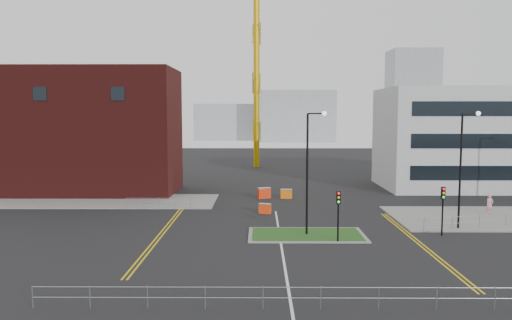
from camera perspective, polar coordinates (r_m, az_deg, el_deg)
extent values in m
plane|color=black|center=(29.72, 3.34, -12.32)|extent=(200.00, 200.00, 0.00)
cube|color=slate|center=(54.32, -19.58, -4.44)|extent=(28.00, 8.00, 0.12)
cube|color=slate|center=(37.54, 5.80, -8.51)|extent=(8.60, 4.60, 0.08)
cube|color=#1C4416|center=(37.53, 5.80, -8.48)|extent=(8.00, 4.00, 0.12)
cube|color=#461211|center=(59.27, -17.82, 3.17)|extent=(18.00, 10.00, 14.00)
cube|color=black|center=(56.01, -23.47, 6.96)|extent=(1.40, 0.10, 1.40)
cube|color=black|center=(53.30, -15.52, 7.31)|extent=(1.40, 0.10, 1.40)
cube|color=#AAACAF|center=(66.32, 24.92, 2.27)|extent=(25.00, 12.00, 12.00)
cube|color=black|center=(61.17, 27.12, -1.34)|extent=(22.00, 0.10, 1.60)
cube|color=black|center=(60.90, 27.26, 1.94)|extent=(22.00, 0.10, 1.60)
cylinder|color=#C2960B|center=(83.62, 0.06, 10.58)|extent=(1.00, 1.00, 33.20)
cylinder|color=black|center=(36.72, 5.86, -1.74)|extent=(0.16, 0.16, 9.00)
cylinder|color=black|center=(36.50, 6.87, 5.29)|extent=(1.20, 0.10, 0.10)
sphere|color=silver|center=(36.57, 7.81, 5.28)|extent=(0.36, 0.36, 0.36)
cylinder|color=black|center=(41.54, 22.31, -1.29)|extent=(0.16, 0.16, 9.00)
cylinder|color=black|center=(41.52, 23.30, 4.90)|extent=(1.20, 0.10, 0.10)
sphere|color=silver|center=(41.75, 24.06, 4.87)|extent=(0.36, 0.36, 0.36)
cylinder|color=black|center=(35.52, 9.36, -6.93)|extent=(0.12, 0.12, 3.00)
cube|color=black|center=(35.20, 9.40, -4.23)|extent=(0.28, 0.22, 0.90)
sphere|color=red|center=(35.02, 9.45, -3.78)|extent=(0.18, 0.18, 0.18)
sphere|color=orange|center=(35.07, 9.44, -4.26)|extent=(0.18, 0.18, 0.18)
sphere|color=#0CCC33|center=(35.12, 9.43, -4.75)|extent=(0.18, 0.18, 0.18)
cylinder|color=black|center=(39.43, 20.53, -5.98)|extent=(0.12, 0.12, 3.00)
cube|color=black|center=(39.14, 20.61, -3.53)|extent=(0.28, 0.22, 0.90)
sphere|color=red|center=(38.97, 20.69, -3.13)|extent=(0.18, 0.18, 0.18)
sphere|color=orange|center=(39.02, 20.67, -3.56)|extent=(0.18, 0.18, 0.18)
sphere|color=#0CCC33|center=(39.06, 20.66, -4.00)|extent=(0.18, 0.18, 0.18)
cylinder|color=gray|center=(23.71, 4.12, -14.32)|extent=(24.00, 0.04, 0.04)
cylinder|color=gray|center=(23.88, 4.11, -15.45)|extent=(24.00, 0.04, 0.04)
cylinder|color=gray|center=(26.05, -24.18, -14.12)|extent=(0.05, 0.05, 1.10)
cylinder|color=gray|center=(47.91, -11.08, -4.31)|extent=(6.00, 0.04, 0.04)
cylinder|color=gray|center=(48.00, -11.07, -4.89)|extent=(6.00, 0.04, 0.04)
cylinder|color=gray|center=(48.68, -14.54, -4.82)|extent=(0.05, 0.05, 1.10)
cylinder|color=gray|center=(47.49, -7.50, -4.95)|extent=(0.05, 0.05, 1.10)
cylinder|color=gray|center=(40.22, 18.64, -7.08)|extent=(0.05, 0.05, 1.10)
cube|color=silver|center=(31.63, 3.16, -11.21)|extent=(0.15, 30.00, 0.01)
cube|color=gold|center=(40.03, -10.51, -7.74)|extent=(0.12, 24.00, 0.01)
cube|color=gold|center=(39.98, -10.08, -7.75)|extent=(0.12, 24.00, 0.01)
cube|color=gold|center=(37.11, 17.85, -8.96)|extent=(0.12, 20.00, 0.01)
cube|color=gold|center=(37.20, 18.30, -8.94)|extent=(0.12, 20.00, 0.01)
cube|color=gray|center=(153.20, -14.23, 5.97)|extent=(18.00, 12.00, 22.00)
cube|color=gray|center=(158.69, 4.57, 5.01)|extent=(24.00, 12.00, 16.00)
cube|color=gray|center=(160.25, 17.40, 6.93)|extent=(14.00, 12.00, 28.00)
cube|color=gray|center=(168.42, -1.82, 4.36)|extent=(30.00, 12.00, 12.00)
imported|color=pink|center=(48.85, 25.15, -4.63)|extent=(0.81, 0.66, 1.93)
cube|color=#FF3E0E|center=(45.10, 1.03, -5.58)|extent=(1.15, 0.74, 0.91)
cube|color=silver|center=(45.02, 1.03, -5.07)|extent=(1.15, 0.74, 0.11)
cube|color=orange|center=(53.04, 3.49, -3.88)|extent=(1.23, 0.52, 1.00)
cube|color=silver|center=(52.97, 3.49, -3.40)|extent=(1.23, 0.52, 0.12)
cube|color=red|center=(52.96, 0.94, -3.80)|extent=(1.45, 0.95, 1.15)
cube|color=silver|center=(52.88, 0.94, -3.25)|extent=(1.45, 0.95, 0.14)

